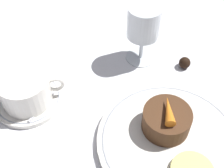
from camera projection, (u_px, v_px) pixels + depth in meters
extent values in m
plane|color=white|center=(147.00, 130.00, 0.56)|extent=(3.00, 3.00, 0.00)
cylinder|color=white|center=(169.00, 142.00, 0.54)|extent=(0.25, 0.25, 0.01)
torus|color=#999EA8|center=(170.00, 140.00, 0.53)|extent=(0.23, 0.23, 0.00)
cylinder|color=white|center=(28.00, 99.00, 0.60)|extent=(0.13, 0.13, 0.01)
torus|color=#999EA8|center=(28.00, 98.00, 0.60)|extent=(0.12, 0.12, 0.00)
cylinder|color=white|center=(25.00, 90.00, 0.57)|extent=(0.09, 0.09, 0.06)
cylinder|color=#331E0F|center=(24.00, 88.00, 0.57)|extent=(0.08, 0.08, 0.05)
torus|color=white|center=(55.00, 84.00, 0.58)|extent=(0.04, 0.01, 0.04)
cube|color=silver|center=(43.00, 104.00, 0.58)|extent=(0.06, 0.07, 0.00)
ellipsoid|color=silver|center=(60.00, 85.00, 0.61)|extent=(0.03, 0.03, 0.00)
cylinder|color=silver|center=(140.00, 57.00, 0.68)|extent=(0.06, 0.06, 0.01)
cylinder|color=silver|center=(141.00, 46.00, 0.66)|extent=(0.01, 0.01, 0.06)
cylinder|color=silver|center=(144.00, 22.00, 0.61)|extent=(0.07, 0.07, 0.07)
cylinder|color=#5B0F1E|center=(143.00, 27.00, 0.62)|extent=(0.06, 0.06, 0.04)
cylinder|color=#4C2D19|center=(166.00, 120.00, 0.53)|extent=(0.08, 0.08, 0.04)
cone|color=orange|center=(169.00, 110.00, 0.51)|extent=(0.03, 0.06, 0.02)
sphere|color=black|center=(185.00, 63.00, 0.65)|extent=(0.02, 0.02, 0.02)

